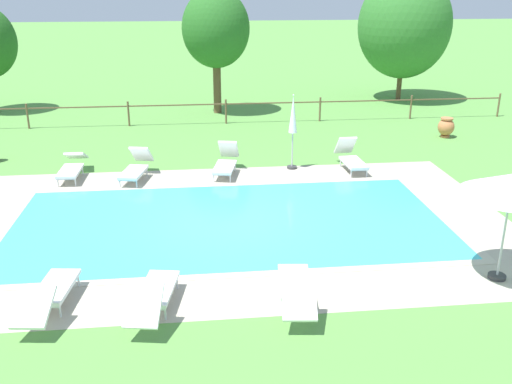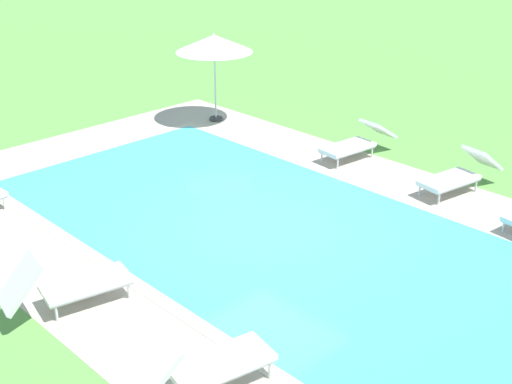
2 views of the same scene
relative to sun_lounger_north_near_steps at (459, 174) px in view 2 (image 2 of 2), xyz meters
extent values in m
plane|color=#599342|center=(1.64, 4.00, -0.37)|extent=(160.00, 160.00, 0.00)
cube|color=#B2A893|center=(1.64, 4.00, -0.37)|extent=(14.30, 8.86, 0.01)
cube|color=#42CCD6|center=(1.64, 4.00, -0.37)|extent=(10.83, 5.39, 0.01)
cube|color=#C0B59F|center=(1.64, 6.82, -0.36)|extent=(11.31, 0.24, 0.01)
cube|color=#C0B59F|center=(1.64, 1.19, -0.36)|extent=(11.31, 0.24, 0.01)
cube|color=#C0B59F|center=(7.17, 4.00, -0.36)|extent=(0.24, 5.39, 0.01)
cube|color=white|center=(0.05, 0.28, -0.06)|extent=(0.81, 1.38, 0.07)
cube|color=white|center=(-0.12, -0.69, 0.19)|extent=(0.71, 0.81, 0.55)
cube|color=silver|center=(0.05, 0.28, -0.11)|extent=(0.78, 1.35, 0.04)
cylinder|color=silver|center=(-0.11, 0.87, -0.23)|extent=(0.04, 0.04, 0.28)
cylinder|color=silver|center=(0.40, 0.79, -0.23)|extent=(0.04, 0.04, 0.28)
cylinder|color=silver|center=(-0.30, -0.22, -0.23)|extent=(0.04, 0.04, 0.28)
cylinder|color=silver|center=(0.21, -0.30, -0.23)|extent=(0.04, 0.04, 0.28)
cylinder|color=silver|center=(5.65, 7.05, -0.23)|extent=(0.04, 0.04, 0.28)
cube|color=white|center=(2.67, 0.26, -0.06)|extent=(0.74, 1.36, 0.07)
cube|color=white|center=(2.56, -0.74, 0.17)|extent=(0.68, 0.81, 0.50)
cube|color=silver|center=(2.67, 0.26, -0.11)|extent=(0.70, 1.33, 0.04)
cylinder|color=silver|center=(2.47, 0.83, -0.23)|extent=(0.04, 0.04, 0.28)
cylinder|color=silver|center=(2.98, 0.78, -0.23)|extent=(0.04, 0.04, 0.28)
cylinder|color=silver|center=(2.35, -0.27, -0.23)|extent=(0.04, 0.04, 0.28)
cylinder|color=silver|center=(2.86, -0.32, -0.23)|extent=(0.04, 0.04, 0.28)
cube|color=white|center=(-1.04, 7.41, -0.06)|extent=(0.85, 1.39, 0.07)
cube|color=white|center=(-0.85, 8.34, 0.23)|extent=(0.72, 0.77, 0.63)
cube|color=silver|center=(-1.04, 7.41, -0.11)|extent=(0.82, 1.36, 0.04)
cylinder|color=silver|center=(-0.91, 6.81, -0.23)|extent=(0.04, 0.04, 0.28)
cylinder|color=silver|center=(-1.41, 6.92, -0.23)|extent=(0.04, 0.04, 0.28)
cylinder|color=silver|center=(-0.68, 7.89, -0.23)|extent=(0.04, 0.04, 0.28)
cylinder|color=silver|center=(-1.56, 1.08, -0.23)|extent=(0.04, 0.04, 0.28)
cube|color=white|center=(1.74, 7.61, -0.06)|extent=(0.86, 1.40, 0.07)
cube|color=white|center=(1.94, 8.52, 0.26)|extent=(0.71, 0.72, 0.68)
cube|color=silver|center=(1.74, 7.61, -0.11)|extent=(0.82, 1.36, 0.04)
cylinder|color=silver|center=(1.88, 7.02, -0.23)|extent=(0.04, 0.04, 0.28)
cylinder|color=silver|center=(1.38, 7.13, -0.23)|extent=(0.04, 0.04, 0.28)
cylinder|color=silver|center=(2.11, 8.10, -0.23)|extent=(0.04, 0.04, 0.28)
cylinder|color=silver|center=(1.61, 8.21, -0.23)|extent=(0.04, 0.04, 0.28)
cylinder|color=#383838|center=(6.93, 0.48, -0.33)|extent=(0.36, 0.36, 0.08)
cylinder|color=#B2B5B7|center=(6.93, 0.48, 0.75)|extent=(0.04, 0.04, 2.25)
cone|color=white|center=(6.93, 0.48, 1.68)|extent=(1.99, 1.99, 0.43)
sphere|color=white|center=(6.93, 0.48, 1.91)|extent=(0.06, 0.06, 0.06)
camera|label=1|loc=(0.86, -9.23, 5.36)|focal=39.76mm
camera|label=2|loc=(-6.21, 11.87, 5.33)|focal=47.71mm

